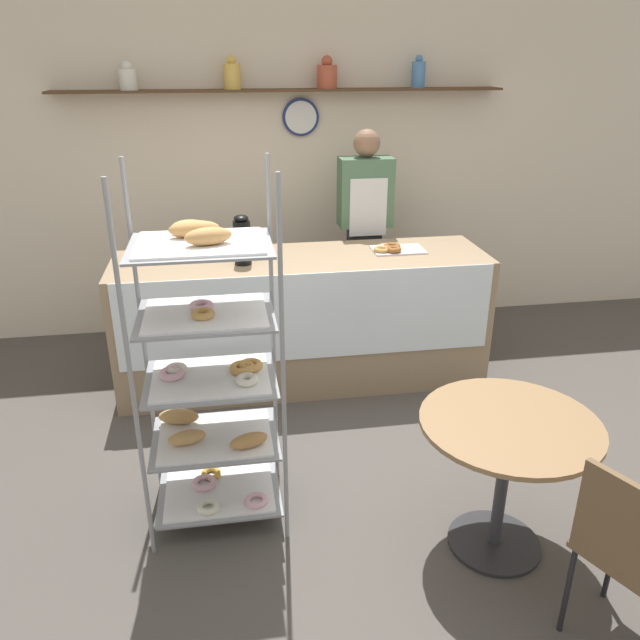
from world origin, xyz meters
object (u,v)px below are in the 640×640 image
at_px(cafe_table, 506,452).
at_px(person_worker, 364,231).
at_px(pastry_rack, 210,373).
at_px(cafe_chair, 629,547).
at_px(donut_tray_counter, 393,249).
at_px(coffee_carafe, 242,240).

bearing_deg(cafe_table, person_worker, 92.82).
bearing_deg(pastry_rack, cafe_chair, -35.56).
distance_m(pastry_rack, person_worker, 2.38).
xyz_separation_m(person_worker, donut_tray_counter, (0.08, -0.57, 0.02)).
relative_size(cafe_table, coffee_carafe, 2.46).
relative_size(coffee_carafe, donut_tray_counter, 0.89).
distance_m(cafe_chair, coffee_carafe, 2.86).
relative_size(cafe_table, donut_tray_counter, 2.20).
bearing_deg(coffee_carafe, person_worker, 34.59).
relative_size(pastry_rack, cafe_table, 2.21).
xyz_separation_m(person_worker, cafe_table, (0.12, -2.51, -0.41)).
xyz_separation_m(cafe_table, cafe_chair, (0.21, -0.64, -0.01)).
bearing_deg(pastry_rack, person_worker, 58.49).
bearing_deg(person_worker, donut_tray_counter, -81.68).
height_order(pastry_rack, donut_tray_counter, pastry_rack).
relative_size(cafe_chair, donut_tray_counter, 2.32).
bearing_deg(cafe_table, pastry_rack, 160.49).
distance_m(coffee_carafe, donut_tray_counter, 1.11).
bearing_deg(coffee_carafe, cafe_chair, -61.39).
relative_size(person_worker, cafe_chair, 2.00).
xyz_separation_m(cafe_table, donut_tray_counter, (-0.04, 1.93, 0.43)).
distance_m(pastry_rack, cafe_table, 1.48).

